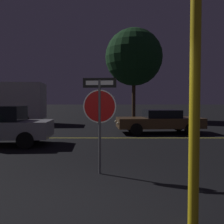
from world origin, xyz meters
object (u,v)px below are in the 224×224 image
object	(u,v)px
tree_0	(134,57)
street_lamp	(195,62)
yellow_pole_right	(195,92)
passing_car_2	(0,126)
passing_car_3	(159,121)
delivery_truck	(1,101)
stop_sign	(99,107)

from	to	relation	value
tree_0	street_lamp	bearing A→B (deg)	-47.71
yellow_pole_right	tree_0	world-z (taller)	tree_0
passing_car_2	tree_0	xyz separation A→B (m)	(6.18, 12.86, 4.84)
passing_car_3	delivery_truck	size ratio (longest dim) A/B	0.76
street_lamp	tree_0	distance (m)	6.01
yellow_pole_right	street_lamp	xyz separation A→B (m)	(4.83, 14.60, 2.66)
passing_car_2	yellow_pole_right	bearing A→B (deg)	-142.70
passing_car_3	delivery_truck	world-z (taller)	delivery_truck
stop_sign	passing_car_2	bearing A→B (deg)	143.38
stop_sign	tree_0	world-z (taller)	tree_0
stop_sign	passing_car_3	distance (m)	7.92
yellow_pole_right	street_lamp	size ratio (longest dim) A/B	0.58
delivery_truck	street_lamp	world-z (taller)	street_lamp
stop_sign	passing_car_2	world-z (taller)	stop_sign
street_lamp	passing_car_3	bearing A→B (deg)	-125.26
passing_car_2	passing_car_3	distance (m)	7.65
stop_sign	tree_0	xyz separation A→B (m)	(2.22, 16.58, 4.04)
delivery_truck	passing_car_2	bearing A→B (deg)	-160.38
passing_car_3	passing_car_2	bearing A→B (deg)	114.06
yellow_pole_right	passing_car_3	xyz separation A→B (m)	(1.40, 9.76, -1.15)
yellow_pole_right	street_lamp	world-z (taller)	street_lamp
street_lamp	delivery_truck	bearing A→B (deg)	178.99
stop_sign	yellow_pole_right	xyz separation A→B (m)	(1.37, -2.39, 0.25)
stop_sign	street_lamp	distance (m)	14.00
street_lamp	tree_0	size ratio (longest dim) A/B	0.75
stop_sign	delivery_truck	xyz separation A→B (m)	(-7.79, 12.46, 0.13)
passing_car_2	street_lamp	distance (m)	13.75
passing_car_3	delivery_truck	xyz separation A→B (m)	(-10.56, 5.09, 1.03)
passing_car_3	tree_0	xyz separation A→B (m)	(-0.55, 9.21, 4.93)
passing_car_2	delivery_truck	xyz separation A→B (m)	(-3.83, 8.73, 0.93)
passing_car_2	street_lamp	size ratio (longest dim) A/B	0.66
yellow_pole_right	passing_car_2	distance (m)	8.18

